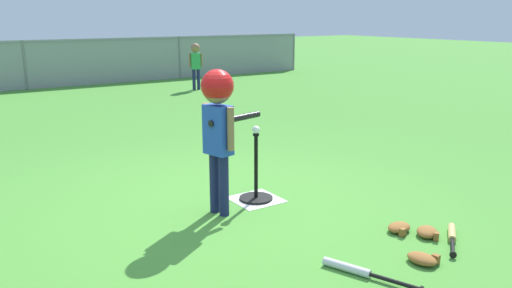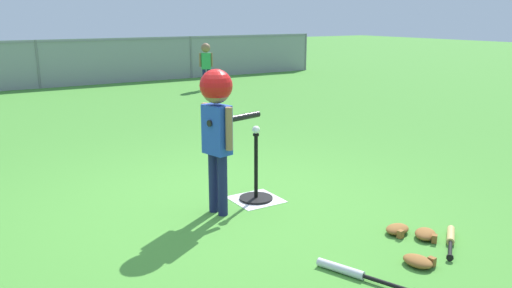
{
  "view_description": "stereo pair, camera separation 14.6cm",
  "coord_description": "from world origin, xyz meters",
  "views": [
    {
      "loc": [
        -2.23,
        -3.84,
        1.72
      ],
      "look_at": [
        0.35,
        0.01,
        0.55
      ],
      "focal_mm": 36.02,
      "sensor_mm": 36.0,
      "label": 1
    },
    {
      "loc": [
        -2.11,
        -3.92,
        1.72
      ],
      "look_at": [
        0.35,
        0.01,
        0.55
      ],
      "focal_mm": 36.02,
      "sensor_mm": 36.0,
      "label": 2
    }
  ],
  "objects": [
    {
      "name": "glove_tossed_aside",
      "position": [
        0.91,
        -1.26,
        0.04
      ],
      "size": [
        0.24,
        0.2,
        0.07
      ],
      "color": "brown",
      "rests_on": "ground_plane"
    },
    {
      "name": "batting_tee",
      "position": [
        0.35,
        0.01,
        0.1
      ],
      "size": [
        0.32,
        0.32,
        0.65
      ],
      "color": "black",
      "rests_on": "ground_plane"
    },
    {
      "name": "ground_plane",
      "position": [
        0.0,
        0.0,
        0.0
      ],
      "size": [
        60.0,
        60.0,
        0.0
      ],
      "primitive_type": "plane",
      "color": "#478C33"
    },
    {
      "name": "home_plate",
      "position": [
        0.35,
        0.01,
        0.0
      ],
      "size": [
        0.44,
        0.44,
        0.01
      ],
      "primitive_type": "cube",
      "color": "white",
      "rests_on": "ground_plane"
    },
    {
      "name": "glove_near_bats",
      "position": [
        1.02,
        -1.45,
        0.04
      ],
      "size": [
        0.27,
        0.26,
        0.07
      ],
      "color": "brown",
      "rests_on": "ground_plane"
    },
    {
      "name": "batter_child",
      "position": [
        -0.11,
        -0.1,
        0.91
      ],
      "size": [
        0.64,
        0.36,
        1.28
      ],
      "color": "#191E4C",
      "rests_on": "ground_plane"
    },
    {
      "name": "spare_bat_silver",
      "position": [
        0.1,
        -1.58,
        0.03
      ],
      "size": [
        0.3,
        0.67,
        0.06
      ],
      "color": "silver",
      "rests_on": "ground_plane"
    },
    {
      "name": "fielder_near_left",
      "position": [
        3.33,
        7.0,
        0.7
      ],
      "size": [
        0.3,
        0.21,
        1.08
      ],
      "color": "#191E4C",
      "rests_on": "ground_plane"
    },
    {
      "name": "baseball_on_tee",
      "position": [
        0.35,
        0.01,
        0.69
      ],
      "size": [
        0.07,
        0.07,
        0.07
      ],
      "primitive_type": "sphere",
      "color": "white",
      "rests_on": "batting_tee"
    },
    {
      "name": "spare_bat_wood",
      "position": [
        1.14,
        -1.59,
        0.03
      ],
      "size": [
        0.48,
        0.38,
        0.06
      ],
      "color": "#DBB266",
      "rests_on": "ground_plane"
    },
    {
      "name": "glove_by_plate",
      "position": [
        0.61,
        -1.73,
        0.04
      ],
      "size": [
        0.2,
        0.24,
        0.07
      ],
      "color": "brown",
      "rests_on": "ground_plane"
    },
    {
      "name": "outfield_fence",
      "position": [
        0.0,
        9.28,
        0.62
      ],
      "size": [
        16.06,
        0.06,
        1.15
      ],
      "color": "slate",
      "rests_on": "ground_plane"
    }
  ]
}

